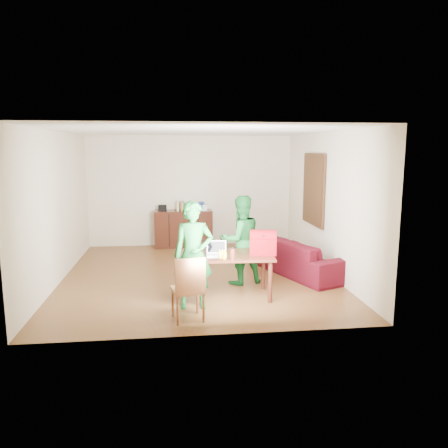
{
  "coord_description": "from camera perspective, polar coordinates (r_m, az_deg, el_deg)",
  "views": [
    {
      "loc": [
        -0.45,
        -8.06,
        2.38
      ],
      "look_at": [
        0.38,
        -1.07,
        1.17
      ],
      "focal_mm": 35.0,
      "sensor_mm": 36.0,
      "label": 1
    }
  ],
  "objects": [
    {
      "name": "table",
      "position": [
        7.06,
        0.19,
        -4.63
      ],
      "size": [
        1.55,
        0.92,
        0.71
      ],
      "rotation": [
        0.0,
        0.0,
        -0.05
      ],
      "color": "black",
      "rests_on": "ground"
    },
    {
      "name": "sofa",
      "position": [
        8.62,
        9.65,
        -4.09
      ],
      "size": [
        1.67,
        2.46,
        0.67
      ],
      "primitive_type": "imported",
      "rotation": [
        0.0,
        0.0,
        1.95
      ],
      "color": "#340806",
      "rests_on": "ground"
    },
    {
      "name": "bottle",
      "position": [
        6.65,
        1.12,
        -3.91
      ],
      "size": [
        0.07,
        0.07,
        0.2
      ],
      "primitive_type": "cylinder",
      "rotation": [
        0.0,
        0.0,
        0.15
      ],
      "color": "#511D12",
      "rests_on": "table"
    },
    {
      "name": "person_near",
      "position": [
        6.55,
        -4.0,
        -4.09
      ],
      "size": [
        0.59,
        0.39,
        1.63
      ],
      "primitive_type": "imported",
      "rotation": [
        0.0,
        0.0,
        -0.0
      ],
      "color": "#12541F",
      "rests_on": "ground"
    },
    {
      "name": "person_far",
      "position": [
        7.73,
        2.18,
        -2.1
      ],
      "size": [
        0.91,
        0.79,
        1.58
      ],
      "primitive_type": "imported",
      "rotation": [
        0.0,
        0.0,
        3.43
      ],
      "color": "#135720",
      "rests_on": "ground"
    },
    {
      "name": "laptop",
      "position": [
        6.92,
        -0.98,
        -3.83
      ],
      "size": [
        0.33,
        0.24,
        0.22
      ],
      "rotation": [
        0.0,
        0.0,
        -0.09
      ],
      "color": "white",
      "rests_on": "table"
    },
    {
      "name": "room",
      "position": [
        8.27,
        -3.51,
        2.32
      ],
      "size": [
        5.2,
        5.7,
        2.9
      ],
      "color": "#472A11",
      "rests_on": "ground"
    },
    {
      "name": "chair",
      "position": [
        6.23,
        -4.73,
        -10.04
      ],
      "size": [
        0.49,
        0.48,
        0.93
      ],
      "rotation": [
        0.0,
        0.0,
        0.19
      ],
      "color": "brown",
      "rests_on": "ground"
    },
    {
      "name": "red_bag",
      "position": [
        7.04,
        5.15,
        -2.7
      ],
      "size": [
        0.47,
        0.33,
        0.31
      ],
      "primitive_type": "cube",
      "rotation": [
        0.0,
        0.0,
        -0.23
      ],
      "color": "#680607",
      "rests_on": "table"
    },
    {
      "name": "bananas",
      "position": [
        6.69,
        -0.16,
        -4.42
      ],
      "size": [
        0.19,
        0.15,
        0.06
      ],
      "primitive_type": null,
      "rotation": [
        0.0,
        0.0,
        0.34
      ],
      "color": "yellow",
      "rests_on": "table"
    }
  ]
}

